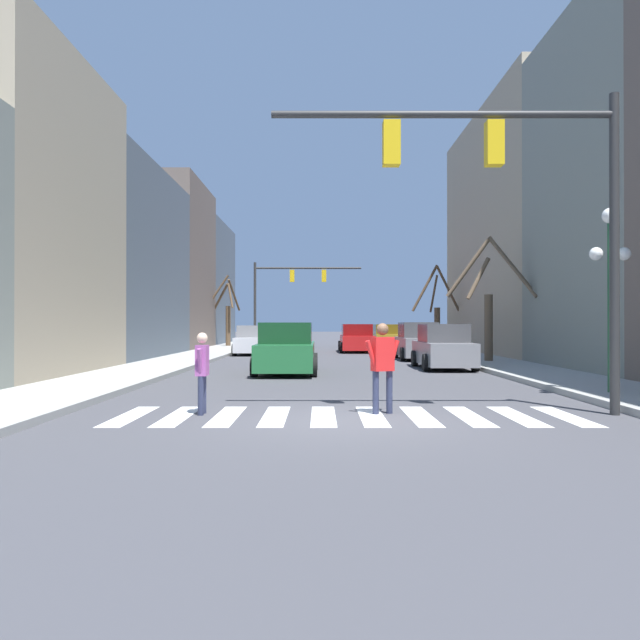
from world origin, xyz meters
name	(u,v)px	position (x,y,z in m)	size (l,w,h in m)	color
ground_plane	(346,421)	(0.00, 0.00, 0.00)	(240.00, 240.00, 0.00)	#424247
building_row_left	(109,264)	(-11.12, 20.66, 4.77)	(6.00, 50.75, 10.85)	gray
building_row_right	(619,200)	(11.12, 12.87, 6.48)	(6.00, 37.19, 13.36)	#66564C
crosswalk_stripes	(345,416)	(0.00, 0.55, 0.00)	(8.55, 2.60, 0.01)	white
traffic_signal_near	(511,182)	(3.16, 0.71, 4.41)	(6.58, 0.28, 6.08)	#2D2D2D
traffic_signal_far	(284,285)	(-2.82, 32.41, 4.40)	(7.51, 0.28, 6.00)	#2D2D2D
street_lamp_right_corner	(607,262)	(6.15, 3.24, 3.15)	(0.95, 0.36, 4.23)	#1E4C2D
car_parked_right_mid	(251,341)	(-4.15, 23.33, 0.76)	(2.06, 4.19, 1.62)	silver
car_at_intersection	(383,337)	(4.16, 32.93, 0.78)	(2.05, 4.76, 1.67)	#A38423
car_parked_left_near	(440,348)	(4.19, 12.70, 0.79)	(1.99, 4.35, 1.71)	gray
car_parked_left_mid	(284,350)	(-1.68, 10.53, 0.82)	(2.15, 4.83, 1.76)	#236B38
car_parked_right_far	(354,339)	(1.71, 26.58, 0.79)	(2.15, 4.87, 1.69)	red
car_parked_right_near	(415,342)	(4.17, 18.72, 0.82)	(2.02, 4.35, 1.78)	gray
pedestrian_near_right_corner	(380,360)	(0.68, 0.85, 1.02)	(0.72, 0.38, 1.73)	#282D47
pedestrian_on_right_sidewalk	(199,366)	(-2.76, 0.79, 0.92)	(0.21, 0.67, 1.55)	#282D47
street_tree_left_near	(434,313)	(6.67, 27.36, 2.34)	(3.08, 1.03, 5.21)	brown
street_tree_left_far	(224,313)	(-7.17, 33.26, 2.46)	(2.46, 2.35, 5.04)	brown
street_tree_left_mid	(488,301)	(6.68, 15.19, 2.67)	(3.56, 2.23, 5.30)	brown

